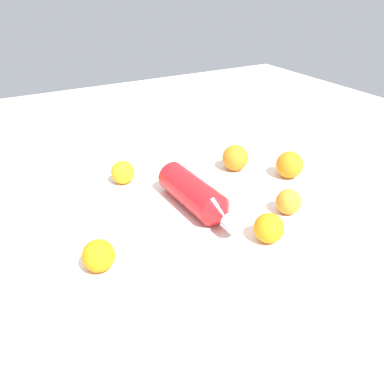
{
  "coord_description": "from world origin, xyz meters",
  "views": [
    {
      "loc": [
        0.46,
        0.8,
        0.53
      ],
      "look_at": [
        0.03,
        0.04,
        0.04
      ],
      "focal_mm": 37.61,
      "sensor_mm": 36.0,
      "label": 1
    }
  ],
  "objects": [
    {
      "name": "orange_5",
      "position": [
        -0.04,
        0.25,
        0.03
      ],
      "size": [
        0.07,
        0.07,
        0.07
      ],
      "primitive_type": "sphere",
      "color": "orange",
      "rests_on": "ground_plane"
    },
    {
      "name": "orange_4",
      "position": [
        -0.15,
        0.19,
        0.03
      ],
      "size": [
        0.06,
        0.06,
        0.06
      ],
      "primitive_type": "sphere",
      "color": "orange",
      "rests_on": "ground_plane"
    },
    {
      "name": "water_bottle",
      "position": [
        0.03,
        0.07,
        0.04
      ],
      "size": [
        0.09,
        0.28,
        0.08
      ],
      "rotation": [
        0.0,
        0.0,
        1.6
      ],
      "color": "red",
      "rests_on": "ground_plane"
    },
    {
      "name": "orange_2",
      "position": [
        0.31,
        0.16,
        0.03
      ],
      "size": [
        0.07,
        0.07,
        0.07
      ],
      "primitive_type": "sphere",
      "color": "orange",
      "rests_on": "ground_plane"
    },
    {
      "name": "orange_1",
      "position": [
        0.14,
        -0.16,
        0.03
      ],
      "size": [
        0.07,
        0.07,
        0.07
      ],
      "primitive_type": "sphere",
      "color": "orange",
      "rests_on": "ground_plane"
    },
    {
      "name": "orange_0",
      "position": [
        -0.29,
        0.04,
        0.04
      ],
      "size": [
        0.08,
        0.08,
        0.08
      ],
      "primitive_type": "sphere",
      "color": "orange",
      "rests_on": "ground_plane"
    },
    {
      "name": "ground_plane",
      "position": [
        0.0,
        0.0,
        0.0
      ],
      "size": [
        2.4,
        2.4,
        0.0
      ],
      "primitive_type": "plane",
      "color": "silver"
    },
    {
      "name": "orange_3",
      "position": [
        -0.18,
        -0.07,
        0.04
      ],
      "size": [
        0.08,
        0.08,
        0.08
      ],
      "primitive_type": "sphere",
      "color": "orange",
      "rests_on": "ground_plane"
    }
  ]
}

